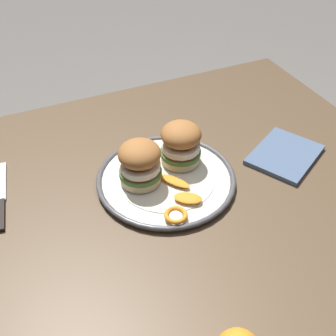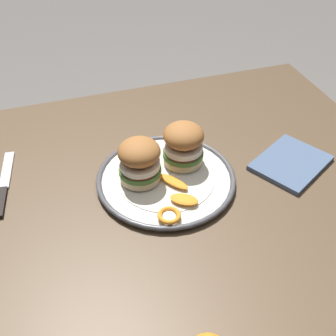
% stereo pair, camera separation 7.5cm
% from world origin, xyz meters
% --- Properties ---
extents(dining_table, '(1.14, 0.95, 0.76)m').
position_xyz_m(dining_table, '(0.00, 0.00, 0.65)').
color(dining_table, brown).
rests_on(dining_table, ground).
extents(dinner_plate, '(0.32, 0.32, 0.02)m').
position_xyz_m(dinner_plate, '(0.00, 0.04, 0.77)').
color(dinner_plate, silver).
rests_on(dinner_plate, dining_table).
extents(sandwich_half_left, '(0.11, 0.11, 0.10)m').
position_xyz_m(sandwich_half_left, '(-0.06, 0.05, 0.83)').
color(sandwich_half_left, beige).
rests_on(sandwich_half_left, dinner_plate).
extents(sandwich_half_right, '(0.12, 0.12, 0.10)m').
position_xyz_m(sandwich_half_right, '(0.05, 0.08, 0.83)').
color(sandwich_half_right, beige).
rests_on(sandwich_half_right, dinner_plate).
extents(orange_peel_curled, '(0.07, 0.07, 0.01)m').
position_xyz_m(orange_peel_curled, '(-0.03, -0.08, 0.79)').
color(orange_peel_curled, orange).
rests_on(orange_peel_curled, dinner_plate).
extents(orange_peel_strip_long, '(0.07, 0.06, 0.01)m').
position_xyz_m(orange_peel_strip_long, '(0.01, -0.04, 0.79)').
color(orange_peel_strip_long, orange).
rests_on(orange_peel_strip_long, dinner_plate).
extents(orange_peel_strip_short, '(0.06, 0.08, 0.01)m').
position_xyz_m(orange_peel_strip_short, '(0.01, 0.02, 0.79)').
color(orange_peel_strip_short, orange).
rests_on(orange_peel_strip_short, dinner_plate).
extents(table_knife, '(0.05, 0.22, 0.01)m').
position_xyz_m(table_knife, '(-0.35, 0.13, 0.77)').
color(table_knife, silver).
rests_on(table_knife, dining_table).
extents(folded_napkin, '(0.22, 0.20, 0.01)m').
position_xyz_m(folded_napkin, '(0.30, 0.01, 0.77)').
color(folded_napkin, slate).
rests_on(folded_napkin, dining_table).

